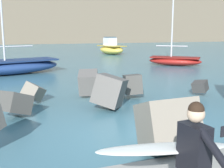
{
  "coord_description": "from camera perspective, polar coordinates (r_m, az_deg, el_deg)",
  "views": [
    {
      "loc": [
        -2.99,
        -6.58,
        2.81
      ],
      "look_at": [
        -0.52,
        0.5,
        1.4
      ],
      "focal_mm": 45.02,
      "sensor_mm": 36.0,
      "label": 1
    }
  ],
  "objects": [
    {
      "name": "boat_mid_centre",
      "position": [
        19.78,
        -19.54,
        3.42
      ],
      "size": [
        6.64,
        3.86,
        7.61
      ],
      "color": "navy",
      "rests_on": "ground"
    },
    {
      "name": "boat_near_left",
      "position": [
        24.07,
        12.64,
        4.82
      ],
      "size": [
        4.33,
        3.96,
        8.15
      ],
      "color": "maroon",
      "rests_on": "ground"
    },
    {
      "name": "boat_mid_left",
      "position": [
        35.21,
        -0.17,
        7.24
      ],
      "size": [
        3.07,
        4.51,
        2.14
      ],
      "color": "#EAC64C",
      "rests_on": "ground"
    },
    {
      "name": "ground_plane",
      "position": [
        7.76,
        4.93,
        -10.63
      ],
      "size": [
        400.0,
        400.0,
        0.0
      ],
      "primitive_type": "plane",
      "color": "#42707F"
    },
    {
      "name": "surfer_with_board",
      "position": [
        3.68,
        14.62,
        -14.4
      ],
      "size": [
        2.12,
        1.26,
        1.78
      ],
      "color": "black",
      "rests_on": "walkway_path"
    },
    {
      "name": "headland_bluff",
      "position": [
        87.88,
        -8.88,
        13.78
      ],
      "size": [
        92.82,
        43.95,
        15.51
      ],
      "color": "#756651",
      "rests_on": "ground"
    },
    {
      "name": "breakwater_jetty",
      "position": [
        8.48,
        -20.77,
        -2.92
      ],
      "size": [
        28.91,
        7.62,
        2.4
      ],
      "color": "#4C4944",
      "rests_on": "ground"
    }
  ]
}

